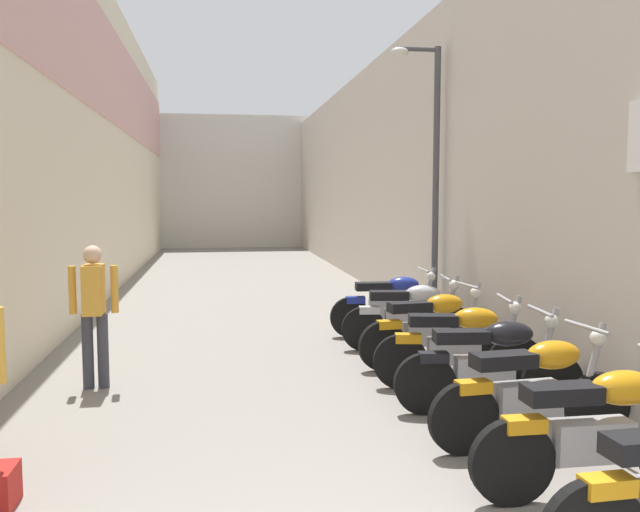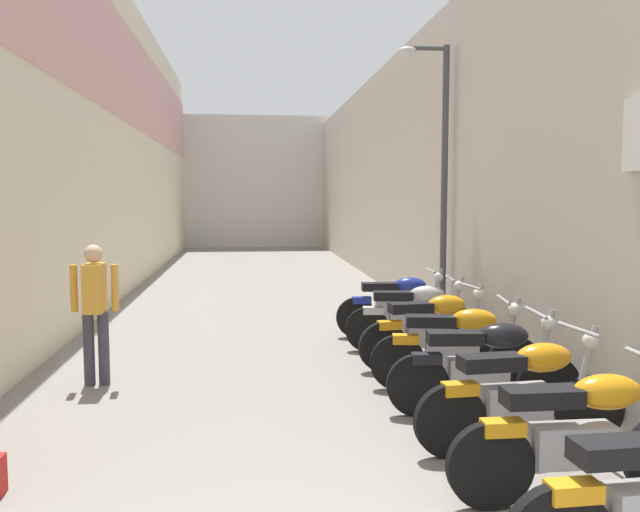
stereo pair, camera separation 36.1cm
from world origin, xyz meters
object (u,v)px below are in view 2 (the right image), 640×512
at_px(motorcycle_sixth, 433,328).
at_px(motorcycle_eighth, 399,304).
at_px(motorcycle_second, 582,433).
at_px(motorcycle_fourth, 485,365).
at_px(pedestrian_further_down, 95,304).
at_px(street_lamp, 439,165).
at_px(motorcycle_third, 523,392).
at_px(motorcycle_seventh, 414,315).
at_px(motorcycle_fifth, 457,345).

relative_size(motorcycle_sixth, motorcycle_eighth, 1.00).
relative_size(motorcycle_second, motorcycle_fourth, 1.00).
height_order(pedestrian_further_down, street_lamp, street_lamp).
height_order(motorcycle_third, motorcycle_sixth, same).
bearing_deg(motorcycle_seventh, motorcycle_fourth, -90.00).
height_order(motorcycle_eighth, pedestrian_further_down, pedestrian_further_down).
height_order(motorcycle_second, motorcycle_seventh, same).
xyz_separation_m(motorcycle_fifth, motorcycle_eighth, (0.00, 2.78, 0.00)).
height_order(motorcycle_sixth, pedestrian_further_down, pedestrian_further_down).
distance_m(motorcycle_fifth, motorcycle_eighth, 2.78).
xyz_separation_m(motorcycle_second, motorcycle_seventh, (-0.00, 4.49, 0.00)).
height_order(motorcycle_fifth, pedestrian_further_down, pedestrian_further_down).
relative_size(motorcycle_eighth, street_lamp, 0.42).
xyz_separation_m(motorcycle_second, motorcycle_fifth, (-0.00, 2.65, 0.00)).
relative_size(motorcycle_seventh, pedestrian_further_down, 1.17).
bearing_deg(motorcycle_eighth, motorcycle_second, -90.00).
distance_m(motorcycle_second, motorcycle_eighth, 5.43).
relative_size(motorcycle_eighth, pedestrian_further_down, 1.18).
relative_size(pedestrian_further_down, street_lamp, 0.36).
distance_m(pedestrian_further_down, street_lamp, 5.50).
bearing_deg(motorcycle_second, pedestrian_further_down, 139.78).
bearing_deg(motorcycle_eighth, motorcycle_seventh, -90.00).
xyz_separation_m(motorcycle_second, pedestrian_further_down, (-3.92, 3.31, 0.42)).
bearing_deg(motorcycle_fourth, pedestrian_further_down, 159.28).
distance_m(motorcycle_third, motorcycle_seventh, 3.54).
relative_size(motorcycle_second, pedestrian_further_down, 1.18).
bearing_deg(motorcycle_second, motorcycle_fifth, 90.00).
height_order(motorcycle_fourth, motorcycle_seventh, same).
bearing_deg(motorcycle_third, motorcycle_second, -90.00).
height_order(motorcycle_fourth, motorcycle_eighth, same).
relative_size(motorcycle_fourth, motorcycle_sixth, 1.00).
height_order(motorcycle_third, pedestrian_further_down, pedestrian_further_down).
distance_m(motorcycle_eighth, street_lamp, 2.23).
relative_size(motorcycle_second, street_lamp, 0.42).
distance_m(motorcycle_second, pedestrian_further_down, 5.15).
bearing_deg(motorcycle_seventh, motorcycle_second, -90.00).
height_order(motorcycle_second, pedestrian_further_down, pedestrian_further_down).
height_order(motorcycle_second, motorcycle_sixth, same).
bearing_deg(street_lamp, motorcycle_eighth, -150.97).
relative_size(motorcycle_fifth, street_lamp, 0.42).
bearing_deg(motorcycle_third, motorcycle_sixth, 90.00).
relative_size(motorcycle_third, motorcycle_fifth, 1.01).
distance_m(motorcycle_third, pedestrian_further_down, 4.60).
xyz_separation_m(motorcycle_sixth, motorcycle_eighth, (0.00, 1.83, 0.00)).
bearing_deg(pedestrian_further_down, motorcycle_sixth, 4.08).
bearing_deg(street_lamp, motorcycle_seventh, -117.70).
height_order(motorcycle_third, motorcycle_fifth, same).
bearing_deg(motorcycle_sixth, motorcycle_eighth, 90.00).
height_order(motorcycle_fifth, motorcycle_sixth, same).
xyz_separation_m(motorcycle_second, motorcycle_sixth, (-0.00, 3.59, 0.00)).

